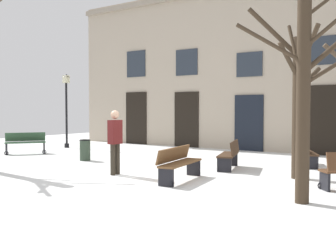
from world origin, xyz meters
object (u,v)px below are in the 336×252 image
Objects in this scene: streetlamp at (66,102)px; litter_bin at (85,150)px; bench_near_center_tree at (179,163)px; bench_back_to_back_left at (305,153)px; bench_near_lamp at (25,143)px; tree_right_of_center at (304,92)px; person_crossing_plaza at (115,139)px; tree_center at (299,96)px; bench_facing_shops at (230,155)px.

streetlamp is 4.68× the size of litter_bin.
bench_near_center_tree reaches higher than bench_back_to_back_left.
litter_bin is at bearing -55.11° from bench_near_lamp.
tree_right_of_center is 2.60× the size of bench_back_to_back_left.
person_crossing_plaza is (-1.96, -0.24, 0.55)m from bench_near_center_tree.
bench_near_center_tree is at bearing -63.71° from bench_near_lamp.
tree_right_of_center is 13.53m from streetlamp.
bench_back_to_back_left is at bearing -32.30° from bench_near_center_tree.
person_crossing_plaza reaches higher than bench_back_to_back_left.
bench_near_center_tree is (-2.45, -2.04, -1.72)m from tree_center.
person_crossing_plaza is at bearing 88.05° from bench_near_center_tree.
litter_bin is 0.49× the size of bench_near_lamp.
bench_back_to_back_left is (-0.48, 2.50, -1.76)m from tree_center.
litter_bin is 0.46× the size of bench_facing_shops.
tree_center is 3.62m from bench_near_center_tree.
tree_right_of_center is 8.75m from litter_bin.
bench_near_lamp is 0.93× the size of bench_back_to_back_left.
bench_facing_shops is (9.39, -1.86, -1.72)m from streetlamp.
tree_right_of_center is 5.71m from bench_back_to_back_left.
litter_bin is at bearing 89.39° from bench_back_to_back_left.
bench_near_center_tree is at bearing -22.04° from bench_facing_shops.
bench_back_to_back_left is 0.92× the size of person_crossing_plaza.
bench_near_lamp is at bearing -76.73° from streetlamp.
bench_near_center_tree is at bearing 167.81° from tree_right_of_center.
bench_near_center_tree is at bearing -79.75° from person_crossing_plaza.
tree_center is 5.10m from person_crossing_plaza.
bench_near_center_tree reaches higher than litter_bin.
bench_near_lamp is (0.66, -2.79, -1.70)m from streetlamp.
tree_center is 6.00× the size of litter_bin.
bench_back_to_back_left is at bearing 0.58° from streetlamp.
bench_near_center_tree is at bearing -140.21° from tree_center.
bench_near_center_tree is (8.52, -1.64, -0.00)m from bench_near_lamp.
streetlamp reaches higher than bench_facing_shops.
tree_center is 2.75× the size of bench_facing_shops.
bench_facing_shops reaches higher than bench_back_to_back_left.
bench_facing_shops reaches higher than bench_near_center_tree.
tree_right_of_center is 2.38× the size of person_crossing_plaza.
bench_back_to_back_left is (6.90, 3.04, 0.04)m from litter_bin.
tree_center is 7.62m from litter_bin.
bench_near_center_tree is (-0.22, -2.57, 0.02)m from bench_facing_shops.
tree_right_of_center is at bearing -64.08° from bench_near_lamp.
bench_facing_shops reaches higher than litter_bin.
bench_facing_shops is at bearing 11.78° from litter_bin.
tree_center is 11.11m from bench_near_lamp.
tree_right_of_center reaches higher than litter_bin.
bench_back_to_back_left is at bearing 104.66° from tree_right_of_center.
tree_right_of_center is 2.19× the size of bench_near_center_tree.
person_crossing_plaza reaches higher than bench_facing_shops.
bench_near_lamp is (-11.86, 2.36, -1.71)m from tree_right_of_center.
bench_facing_shops is at bearing 133.49° from tree_right_of_center.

